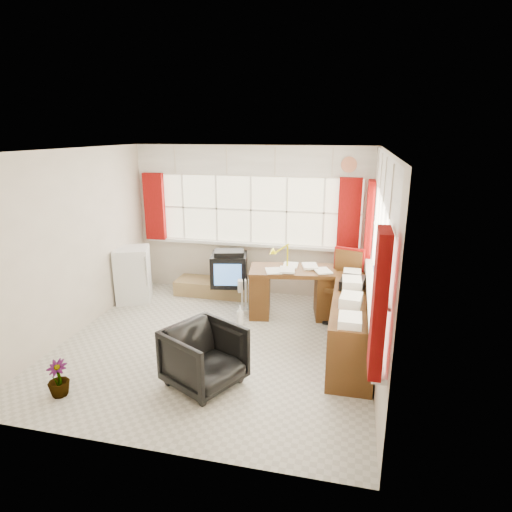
{
  "coord_description": "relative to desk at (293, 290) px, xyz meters",
  "views": [
    {
      "loc": [
        1.67,
        -4.85,
        2.72
      ],
      "look_at": [
        0.42,
        0.55,
        1.09
      ],
      "focal_mm": 30.0,
      "sensor_mm": 36.0,
      "label": 1
    }
  ],
  "objects": [
    {
      "name": "window_back",
      "position": [
        -0.84,
        0.77,
        0.53
      ],
      "size": [
        3.7,
        0.12,
        3.6
      ],
      "color": "beige",
      "rests_on": "room_walls"
    },
    {
      "name": "ground",
      "position": [
        -0.84,
        -1.17,
        -0.41
      ],
      "size": [
        4.0,
        4.0,
        0.0
      ],
      "primitive_type": "plane",
      "color": "beige",
      "rests_on": "ground"
    },
    {
      "name": "radiator",
      "position": [
        -0.6,
        -0.07,
        -0.19
      ],
      "size": [
        0.39,
        0.26,
        0.54
      ],
      "color": "white",
      "rests_on": "ground"
    },
    {
      "name": "task_chair",
      "position": [
        0.78,
        0.03,
        0.16
      ],
      "size": [
        0.54,
        0.57,
        1.08
      ],
      "color": "black",
      "rests_on": "ground"
    },
    {
      "name": "file_tray",
      "position": [
        0.87,
        -0.64,
        0.4
      ],
      "size": [
        0.34,
        0.42,
        0.13
      ],
      "primitive_type": "cube",
      "rotation": [
        0.0,
        0.0,
        -0.13
      ],
      "color": "black",
      "rests_on": "credenza"
    },
    {
      "name": "spray_bottle_b",
      "position": [
        -0.57,
        -0.12,
        -0.33
      ],
      "size": [
        0.1,
        0.1,
        0.17
      ],
      "primitive_type": "imported",
      "rotation": [
        0.0,
        0.0,
        -0.48
      ],
      "color": "#87C9C6",
      "rests_on": "ground"
    },
    {
      "name": "window_right",
      "position": [
        1.1,
        -1.17,
        0.53
      ],
      "size": [
        0.12,
        3.7,
        3.6
      ],
      "color": "beige",
      "rests_on": "room_walls"
    },
    {
      "name": "desk",
      "position": [
        0.0,
        0.0,
        0.0
      ],
      "size": [
        1.37,
        0.83,
        0.77
      ],
      "color": "#543213",
      "rests_on": "ground"
    },
    {
      "name": "curtains",
      "position": [
        0.09,
        -0.25,
        1.04
      ],
      "size": [
        3.83,
        3.83,
        1.15
      ],
      "color": "maroon",
      "rests_on": "room_walls"
    },
    {
      "name": "hifi_stack",
      "position": [
        -1.11,
        0.38,
        0.12
      ],
      "size": [
        0.65,
        0.51,
        0.6
      ],
      "color": "black",
      "rests_on": "tv_bench"
    },
    {
      "name": "room_walls",
      "position": [
        -0.84,
        -1.17,
        1.09
      ],
      "size": [
        4.0,
        4.0,
        4.0
      ],
      "color": "beige",
      "rests_on": "ground"
    },
    {
      "name": "mini_fridge",
      "position": [
        -2.64,
        -0.01,
        0.04
      ],
      "size": [
        0.69,
        0.69,
        0.9
      ],
      "color": "white",
      "rests_on": "ground"
    },
    {
      "name": "spray_bottle_a",
      "position": [
        -0.69,
        -0.51,
        -0.26
      ],
      "size": [
        0.15,
        0.15,
        0.3
      ],
      "primitive_type": "imported",
      "rotation": [
        0.0,
        0.0,
        0.43
      ],
      "color": "white",
      "rests_on": "ground"
    },
    {
      "name": "office_chair",
      "position": [
        -0.67,
        -2.08,
        -0.07
      ],
      "size": [
        1.0,
        0.99,
        0.68
      ],
      "primitive_type": "imported",
      "rotation": [
        0.0,
        0.0,
        1.08
      ],
      "color": "black",
      "rests_on": "ground"
    },
    {
      "name": "crt_tv",
      "position": [
        -1.12,
        0.41,
        0.1
      ],
      "size": [
        0.67,
        0.63,
        0.52
      ],
      "color": "black",
      "rests_on": "tv_bench"
    },
    {
      "name": "credenza",
      "position": [
        0.89,
        -0.97,
        -0.02
      ],
      "size": [
        0.5,
        2.0,
        0.85
      ],
      "color": "#543213",
      "rests_on": "ground"
    },
    {
      "name": "desk_lamp",
      "position": [
        -0.09,
        0.0,
        0.6
      ],
      "size": [
        0.15,
        0.13,
        0.39
      ],
      "color": "#DEDB09",
      "rests_on": "desk"
    },
    {
      "name": "tv_bench",
      "position": [
        -1.39,
        0.55,
        -0.29
      ],
      "size": [
        1.4,
        0.5,
        0.25
      ],
      "primitive_type": "cube",
      "color": "#94724A",
      "rests_on": "ground"
    },
    {
      "name": "overhead_cabinets",
      "position": [
        0.14,
        -0.19,
        1.84
      ],
      "size": [
        3.98,
        3.98,
        0.48
      ],
      "color": "white",
      "rests_on": "room_walls"
    },
    {
      "name": "flower_vase",
      "position": [
        -2.11,
        -2.63,
        -0.21
      ],
      "size": [
        0.23,
        0.23,
        0.4
      ],
      "primitive_type": "imported",
      "rotation": [
        0.0,
        0.0,
        0.05
      ],
      "color": "black",
      "rests_on": "ground"
    }
  ]
}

